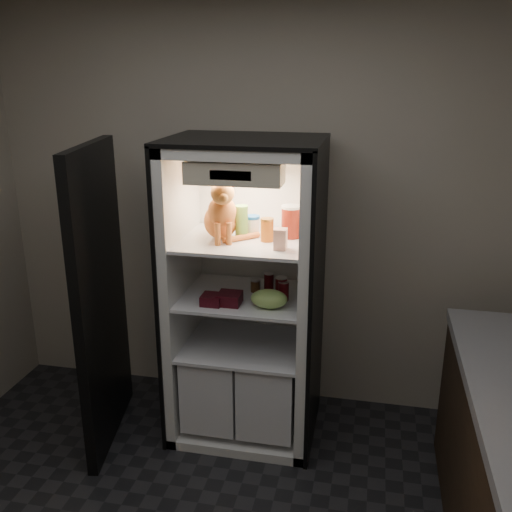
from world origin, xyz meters
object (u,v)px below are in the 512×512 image
at_px(mayo_tub, 253,226).
at_px(grape_bag, 269,299).
at_px(pepper_jar, 291,222).
at_px(berry_box_right, 230,298).
at_px(parmesan_shaker, 242,222).
at_px(soda_can_c, 284,291).
at_px(salsa_jar, 267,230).
at_px(refrigerator, 247,313).
at_px(soda_can_a, 269,282).
at_px(cream_carton, 280,239).
at_px(berry_box_left, 212,300).
at_px(tabby_cat, 222,215).
at_px(soda_can_b, 281,288).
at_px(condiment_jar, 255,285).

relative_size(mayo_tub, grape_bag, 0.57).
height_order(pepper_jar, berry_box_right, pepper_jar).
distance_m(parmesan_shaker, soda_can_c, 0.47).
distance_m(parmesan_shaker, salsa_jar, 0.16).
relative_size(refrigerator, parmesan_shaker, 9.49).
height_order(parmesan_shaker, salsa_jar, parmesan_shaker).
relative_size(soda_can_a, berry_box_right, 0.83).
bearing_deg(soda_can_a, grape_bag, -79.07).
distance_m(mayo_tub, cream_carton, 0.32).
xyz_separation_m(pepper_jar, berry_box_left, (-0.41, -0.28, -0.42)).
xyz_separation_m(berry_box_left, berry_box_right, (0.10, 0.03, 0.00)).
height_order(refrigerator, parmesan_shaker, refrigerator).
xyz_separation_m(tabby_cat, mayo_tub, (0.16, 0.12, -0.09)).
relative_size(refrigerator, cream_carton, 15.92).
xyz_separation_m(soda_can_b, grape_bag, (-0.05, -0.15, -0.01)).
height_order(mayo_tub, soda_can_b, mayo_tub).
relative_size(tabby_cat, soda_can_a, 3.58).
xyz_separation_m(mayo_tub, cream_carton, (0.21, -0.24, -0.00)).
distance_m(salsa_jar, soda_can_c, 0.38).
distance_m(salsa_jar, soda_can_a, 0.38).
bearing_deg(soda_can_b, pepper_jar, 72.60).
height_order(cream_carton, grape_bag, cream_carton).
bearing_deg(refrigerator, parmesan_shaker, -109.31).
relative_size(soda_can_a, soda_can_b, 0.85).
distance_m(refrigerator, soda_can_a, 0.25).
xyz_separation_m(pepper_jar, cream_carton, (-0.02, -0.25, -0.04)).
xyz_separation_m(soda_can_c, condiment_jar, (-0.19, 0.10, -0.02)).
bearing_deg(berry_box_left, soda_can_c, 20.30).
relative_size(pepper_jar, soda_can_a, 1.72).
bearing_deg(pepper_jar, tabby_cat, -161.95).
height_order(tabby_cat, pepper_jar, tabby_cat).
xyz_separation_m(salsa_jar, pepper_jar, (0.12, 0.10, 0.03)).
height_order(cream_carton, soda_can_c, cream_carton).
xyz_separation_m(parmesan_shaker, salsa_jar, (0.16, -0.02, -0.03)).
height_order(mayo_tub, berry_box_right, mayo_tub).
bearing_deg(pepper_jar, condiment_jar, -170.86).
bearing_deg(tabby_cat, condiment_jar, 8.16).
xyz_separation_m(parmesan_shaker, cream_carton, (0.26, -0.16, -0.04)).
bearing_deg(refrigerator, soda_can_c, -21.67).
bearing_deg(parmesan_shaker, berry_box_right, -101.82).
relative_size(tabby_cat, soda_can_c, 3.41).
bearing_deg(parmesan_shaker, condiment_jar, 35.85).
height_order(tabby_cat, mayo_tub, tabby_cat).
relative_size(soda_can_c, berry_box_left, 0.99).
bearing_deg(pepper_jar, berry_box_left, -145.78).
relative_size(grape_bag, berry_box_left, 1.80).
xyz_separation_m(tabby_cat, salsa_jar, (0.26, 0.02, -0.08)).
height_order(pepper_jar, cream_carton, pepper_jar).
xyz_separation_m(cream_carton, condiment_jar, (-0.19, 0.21, -0.37)).
bearing_deg(parmesan_shaker, tabby_cat, -159.08).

